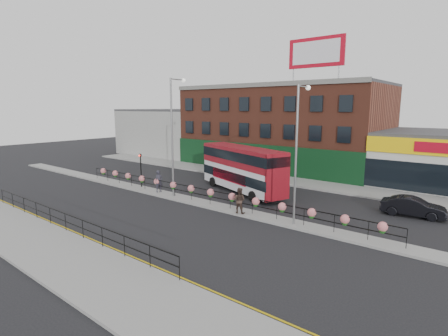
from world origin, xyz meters
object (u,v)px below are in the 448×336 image
Objects in this scene: double_decker_bus at (242,165)px; car at (413,207)px; lamp_column_east at (298,143)px; lamp_column_west at (174,127)px; pedestrian_a at (159,181)px; pedestrian_b at (239,200)px.

double_decker_bus reaches higher than car.
car is at bearing 7.54° from double_decker_bus.
lamp_column_west is at bearing 179.07° from lamp_column_east.
car is 0.44× the size of lamp_column_west.
lamp_column_east reaches higher than pedestrian_a.
double_decker_bus is 5.32× the size of pedestrian_a.
double_decker_bus is 2.41× the size of car.
double_decker_bus is at bearing 54.93° from lamp_column_west.
lamp_column_west is at bearing -17.78° from pedestrian_b.
double_decker_bus is at bearing 90.98° from car.
lamp_column_west is at bearing -125.07° from double_decker_bus.
car is 2.31× the size of pedestrian_b.
pedestrian_a is 14.16m from lamp_column_east.
double_decker_bus is at bearing -29.95° from pedestrian_a.
lamp_column_west reaches higher than lamp_column_east.
lamp_column_west is at bearing 105.01° from car.
pedestrian_b is at bearing -76.66° from pedestrian_a.
double_decker_bus is 9.98m from lamp_column_east.
pedestrian_a is at bearing -15.66° from pedestrian_b.
car is (13.65, 1.81, -1.85)m from double_decker_bus.
lamp_column_east is (13.49, -0.04, 4.29)m from pedestrian_a.
pedestrian_a reaches higher than pedestrian_b.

